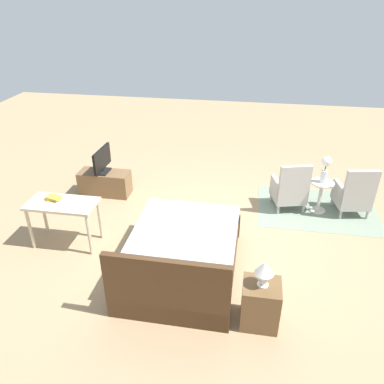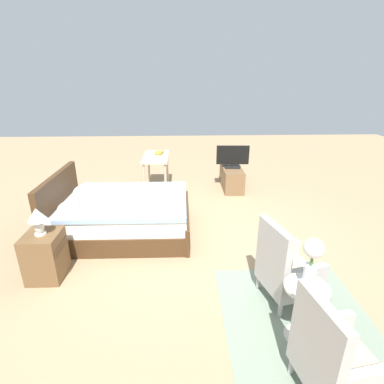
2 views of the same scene
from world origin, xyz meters
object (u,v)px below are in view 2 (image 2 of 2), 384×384
flower_vase (312,258)px  book_stack (159,153)px  side_table (304,306)px  tv_stand (232,178)px  table_lamp (37,218)px  armchair_by_window_right (285,269)px  nightstand (45,256)px  vanity_desk (156,161)px  armchair_by_window_left (334,359)px  bed (121,215)px  tv_flatscreen (233,157)px

flower_vase → book_stack: flower_vase is taller
side_table → flower_vase: flower_vase is taller
flower_vase → tv_stand: (3.99, 0.01, -0.65)m
table_lamp → tv_stand: (2.97, -2.73, -0.57)m
armchair_by_window_right → table_lamp: armchair_by_window_right is taller
armchair_by_window_right → side_table: armchair_by_window_right is taller
nightstand → table_lamp: bearing=90.0°
vanity_desk → armchair_by_window_left: bearing=-160.4°
armchair_by_window_left → book_stack: armchair_by_window_left is taller
bed → side_table: (-2.10, -2.03, 0.07)m
side_table → tv_flatscreen: tv_flatscreen is taller
tv_flatscreen → flower_vase: bearing=-179.9°
armchair_by_window_right → flower_vase: size_ratio=1.93×
vanity_desk → armchair_by_window_right: bearing=-154.9°
armchair_by_window_right → nightstand: armchair_by_window_right is taller
book_stack → bed: bearing=167.0°
armchair_by_window_left → side_table: (0.55, 0.00, -0.01)m
armchair_by_window_right → tv_flatscreen: size_ratio=1.35×
table_lamp → vanity_desk: bearing=-20.7°
flower_vase → book_stack: (4.15, 1.56, -0.12)m
armchair_by_window_left → side_table: size_ratio=1.57×
side_table → vanity_desk: vanity_desk is taller
tv_flatscreen → book_stack: size_ratio=2.87×
armchair_by_window_right → side_table: 0.53m
vanity_desk → table_lamp: bearing=159.3°
nightstand → tv_flatscreen: (2.97, -2.73, 0.41)m
nightstand → book_stack: size_ratio=2.46×
armchair_by_window_right → book_stack: armchair_by_window_right is taller
armchair_by_window_right → tv_stand: (3.46, 0.01, -0.15)m
armchair_by_window_left → armchair_by_window_right: size_ratio=1.00×
bed → tv_stand: bearing=-46.8°
bed → armchair_by_window_right: bed is taller
armchair_by_window_left → flower_vase: bearing=0.4°
bed → nightstand: (-1.07, 0.71, -0.01)m
nightstand → side_table: bearing=-110.5°
side_table → tv_flatscreen: size_ratio=0.86×
armchair_by_window_left → vanity_desk: 4.84m
bed → table_lamp: (-1.07, 0.71, 0.50)m
armchair_by_window_right → side_table: bearing=179.5°
bed → tv_stand: 2.77m
side_table → flower_vase: size_ratio=1.23×
flower_vase → nightstand: 2.98m
vanity_desk → bed: bearing=167.8°
armchair_by_window_right → tv_stand: bearing=0.2°
bed → tv_flatscreen: 2.80m
book_stack → side_table: bearing=-159.5°
vanity_desk → nightstand: bearing=159.3°
table_lamp → vanity_desk: size_ratio=0.32×
flower_vase → table_lamp: bearing=69.5°
bed → side_table: bed is taller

